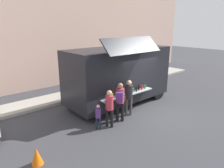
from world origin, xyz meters
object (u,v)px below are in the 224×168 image
at_px(traffic_cone_orange, 37,156).
at_px(customer_rear_waiting, 109,105).
at_px(customer_front_ordering, 129,95).
at_px(trash_bin, 138,75).
at_px(child_near_queue, 98,115).
at_px(food_truck_main, 119,74).
at_px(customer_mid_with_backpack, 120,98).

distance_m(traffic_cone_orange, customer_rear_waiting, 3.30).
relative_size(traffic_cone_orange, customer_front_ordering, 0.32).
xyz_separation_m(customer_front_ordering, customer_rear_waiting, (-1.40, -0.30, -0.06)).
height_order(trash_bin, customer_front_ordering, customer_front_ordering).
bearing_deg(traffic_cone_orange, child_near_queue, 10.75).
xyz_separation_m(food_truck_main, customer_front_ordering, (-0.76, -1.48, -0.61)).
height_order(food_truck_main, child_near_queue, food_truck_main).
relative_size(food_truck_main, customer_front_ordering, 3.32).
height_order(traffic_cone_orange, customer_mid_with_backpack, customer_mid_with_backpack).
distance_m(traffic_cone_orange, child_near_queue, 2.81).
relative_size(trash_bin, customer_mid_with_backpack, 0.55).
height_order(customer_front_ordering, customer_mid_with_backpack, customer_mid_with_backpack).
bearing_deg(child_near_queue, customer_rear_waiting, -47.65).
bearing_deg(child_near_queue, food_truck_main, -0.36).
distance_m(customer_front_ordering, child_near_queue, 1.92).
relative_size(food_truck_main, trash_bin, 5.93).
bearing_deg(food_truck_main, trash_bin, 29.41).
height_order(customer_front_ordering, child_near_queue, customer_front_ordering).
distance_m(customer_front_ordering, customer_rear_waiting, 1.44).
height_order(trash_bin, customer_mid_with_backpack, customer_mid_with_backpack).
distance_m(customer_mid_with_backpack, child_near_queue, 1.23).
height_order(food_truck_main, customer_front_ordering, food_truck_main).
relative_size(trash_bin, customer_front_ordering, 0.56).
bearing_deg(customer_front_ordering, customer_mid_with_backpack, 129.86).
xyz_separation_m(trash_bin, child_near_queue, (-6.79, -3.98, 0.16)).
relative_size(traffic_cone_orange, customer_mid_with_backpack, 0.32).
distance_m(food_truck_main, customer_mid_with_backpack, 2.31).
xyz_separation_m(customer_front_ordering, child_near_queue, (-1.88, -0.17, -0.37)).
xyz_separation_m(traffic_cone_orange, customer_mid_with_backpack, (3.89, 0.49, 0.79)).
bearing_deg(customer_front_ordering, food_truck_main, -2.70).
height_order(customer_front_ordering, customer_rear_waiting, customer_front_ordering).
xyz_separation_m(trash_bin, customer_rear_waiting, (-6.31, -4.11, 0.48)).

